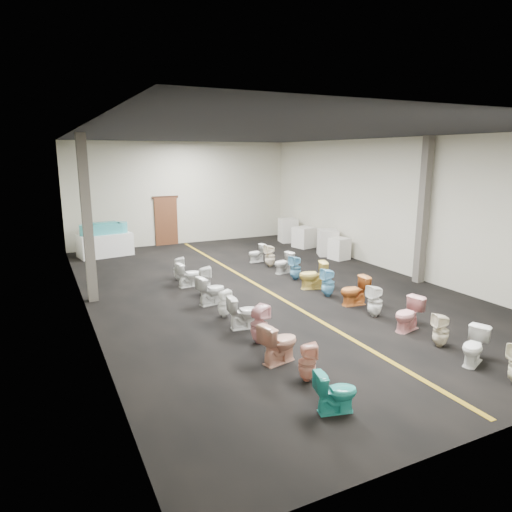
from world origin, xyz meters
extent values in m
plane|color=black|center=(0.00, 0.00, 0.00)|extent=(16.00, 16.00, 0.00)
plane|color=black|center=(0.00, 0.00, 4.50)|extent=(16.00, 16.00, 0.00)
plane|color=beige|center=(0.00, 8.00, 2.25)|extent=(10.00, 0.00, 10.00)
plane|color=beige|center=(-5.00, 0.00, 2.25)|extent=(0.00, 16.00, 16.00)
plane|color=beige|center=(5.00, 0.00, 2.25)|extent=(0.00, 16.00, 16.00)
cube|color=olive|center=(0.00, 0.00, 0.00)|extent=(0.12, 15.60, 0.01)
cube|color=#562D19|center=(-0.80, 7.94, 1.05)|extent=(1.00, 0.10, 2.10)
cube|color=#331C11|center=(-0.80, 7.95, 2.12)|extent=(1.15, 0.08, 0.10)
cube|color=#59544C|center=(-4.75, 1.00, 2.25)|extent=(0.25, 0.25, 4.50)
cube|color=#59544C|center=(4.75, -1.50, 2.25)|extent=(0.25, 0.25, 4.50)
cube|color=white|center=(-3.61, 6.76, 0.44)|extent=(2.15, 1.34, 0.89)
cube|color=teal|center=(-3.61, 6.76, 1.05)|extent=(1.28, 0.83, 0.50)
cylinder|color=teal|center=(-4.20, 6.67, 1.05)|extent=(0.66, 0.66, 0.50)
cylinder|color=teal|center=(-3.01, 6.85, 1.05)|extent=(0.66, 0.66, 0.50)
cube|color=teal|center=(-3.61, 6.76, 1.25)|extent=(1.05, 0.60, 0.20)
cube|color=silver|center=(4.40, 2.22, 0.41)|extent=(0.73, 0.73, 0.82)
cube|color=silver|center=(4.40, 2.99, 0.52)|extent=(0.99, 0.99, 1.03)
cube|color=silver|center=(4.40, 4.78, 0.44)|extent=(0.93, 0.93, 0.88)
cube|color=silver|center=(4.40, 6.17, 0.54)|extent=(0.89, 0.89, 1.07)
imported|color=teal|center=(-2.02, -6.53, 0.34)|extent=(0.74, 0.53, 0.68)
imported|color=#E39C86|center=(-1.88, -5.48, 0.35)|extent=(0.42, 0.41, 0.70)
imported|color=#DA9D84|center=(-1.97, -4.60, 0.41)|extent=(0.88, 0.62, 0.81)
imported|color=#D2959A|center=(-1.91, -3.61, 0.42)|extent=(0.51, 0.50, 0.83)
imported|color=silver|center=(-1.84, -2.68, 0.38)|extent=(0.80, 0.51, 0.77)
imported|color=white|center=(-1.99, -1.80, 0.35)|extent=(0.34, 0.34, 0.69)
imported|color=silver|center=(-1.92, -0.72, 0.40)|extent=(0.84, 0.57, 0.79)
imported|color=silver|center=(-1.81, 0.15, 0.42)|extent=(0.44, 0.43, 0.83)
imported|color=white|center=(-1.94, 1.18, 0.37)|extent=(0.77, 0.49, 0.75)
imported|color=silver|center=(-2.01, 2.02, 0.37)|extent=(0.40, 0.39, 0.75)
imported|color=white|center=(1.36, -6.31, 0.36)|extent=(0.80, 0.64, 0.72)
imported|color=#F5E8CB|center=(1.43, -5.43, 0.36)|extent=(0.41, 0.41, 0.72)
imported|color=#F9A8A9|center=(1.47, -4.46, 0.39)|extent=(0.83, 0.59, 0.77)
imported|color=white|center=(1.40, -3.40, 0.40)|extent=(0.39, 0.38, 0.80)
imported|color=orange|center=(1.49, -2.46, 0.39)|extent=(0.81, 0.52, 0.79)
imported|color=#70BCE2|center=(1.30, -1.51, 0.41)|extent=(0.41, 0.40, 0.81)
imported|color=#E8CA5D|center=(1.32, -0.69, 0.42)|extent=(0.92, 0.69, 0.84)
imported|color=#64A8CE|center=(1.37, 0.40, 0.39)|extent=(0.42, 0.41, 0.79)
imported|color=silver|center=(1.43, 1.30, 0.36)|extent=(0.76, 0.52, 0.71)
imported|color=#EFE1C5|center=(1.43, 2.29, 0.40)|extent=(0.39, 0.38, 0.80)
imported|color=white|center=(1.34, 3.18, 0.33)|extent=(0.69, 0.44, 0.67)
camera|label=1|loc=(-5.96, -11.80, 3.96)|focal=32.00mm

